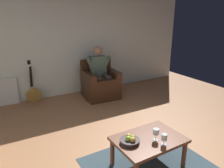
% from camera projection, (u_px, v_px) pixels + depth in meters
% --- Properties ---
extents(ground_plane, '(7.50, 7.50, 0.00)m').
position_uv_depth(ground_plane, '(152.00, 156.00, 3.11)').
color(ground_plane, '#A77049').
extents(wall_back, '(6.59, 0.06, 2.72)m').
position_uv_depth(wall_back, '(74.00, 40.00, 5.32)').
color(wall_back, white).
rests_on(wall_back, ground).
extents(rug, '(1.63, 1.27, 0.01)m').
position_uv_depth(rug, '(147.00, 165.00, 2.91)').
color(rug, '#364951').
rests_on(rug, ground).
extents(armchair, '(0.84, 0.83, 0.92)m').
position_uv_depth(armchair, '(100.00, 84.00, 5.28)').
color(armchair, '#3D2213').
rests_on(armchair, ground).
extents(person_seated, '(0.66, 0.59, 1.26)m').
position_uv_depth(person_seated, '(100.00, 70.00, 5.18)').
color(person_seated, '#536854').
rests_on(person_seated, ground).
extents(coffee_table, '(0.92, 0.65, 0.42)m').
position_uv_depth(coffee_table, '(149.00, 142.00, 2.80)').
color(coffee_table, brown).
rests_on(coffee_table, ground).
extents(guitar, '(0.34, 0.31, 0.98)m').
position_uv_depth(guitar, '(34.00, 93.00, 4.98)').
color(guitar, '#AF833B').
rests_on(guitar, ground).
extents(radiator, '(0.68, 0.06, 0.62)m').
position_uv_depth(radiator, '(1.00, 93.00, 4.76)').
color(radiator, white).
rests_on(radiator, ground).
extents(wine_glass_near, '(0.07, 0.07, 0.15)m').
position_uv_depth(wine_glass_near, '(164.00, 138.00, 2.62)').
color(wine_glass_near, silver).
rests_on(wine_glass_near, coffee_table).
extents(wine_glass_far, '(0.08, 0.08, 0.16)m').
position_uv_depth(wine_glass_far, '(156.00, 132.00, 2.71)').
color(wine_glass_far, silver).
rests_on(wine_glass_far, coffee_table).
extents(fruit_bowl, '(0.25, 0.25, 0.11)m').
position_uv_depth(fruit_bowl, '(130.00, 140.00, 2.67)').
color(fruit_bowl, '#2C2326').
rests_on(fruit_bowl, coffee_table).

